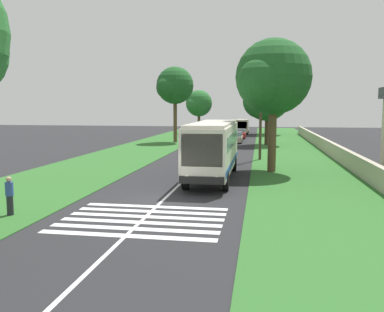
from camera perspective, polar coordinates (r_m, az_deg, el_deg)
The scene contains 18 objects.
ground at distance 20.81m, azimuth -4.24°, elevation -6.32°, with size 160.00×160.00×0.00m, color #262628.
grass_verge_left at distance 37.34m, azimuth -11.06°, elevation -0.55°, with size 120.00×8.00×0.04m, color #2D6628.
grass_verge_right at distance 35.17m, azimuth 14.85°, elevation -1.10°, with size 120.00×8.00×0.04m, color #2D6628.
centre_line at distance 35.33m, azimuth 1.50°, elevation -0.87°, with size 110.00×0.16×0.01m, color silver.
coach_bus at distance 27.09m, azimuth 2.99°, elevation 1.35°, with size 11.16×2.62×3.73m.
zebra_crossing at distance 17.70m, azimuth -6.79°, elevation -8.68°, with size 4.95×6.80×0.01m.
trailing_car_0 at distance 47.99m, azimuth 1.74°, elevation 1.95°, with size 4.30×1.78×1.43m.
trailing_car_1 at distance 55.05m, azimuth 6.04°, elevation 2.54°, with size 4.30×1.78×1.43m.
trailing_car_2 at distance 62.57m, azimuth 6.59°, elevation 3.04°, with size 4.30×1.78×1.43m.
trailing_minibus_0 at distance 73.24m, azimuth 6.97°, elevation 4.26°, with size 6.00×2.14×2.53m.
roadside_tree_left_0 at distance 55.06m, azimuth -2.43°, elevation 9.54°, with size 5.85×4.88×9.93m.
roadside_tree_left_1 at distance 74.24m, azimuth 0.90°, elevation 7.21°, with size 5.33×4.71×7.69m.
roadside_tree_right_0 at distance 30.40m, azimuth 10.93°, elevation 10.38°, with size 6.35×5.39×9.50m.
roadside_tree_right_1 at distance 72.43m, azimuth 10.58°, elevation 8.70°, with size 8.47×6.98×10.93m.
roadside_tree_right_2 at distance 51.63m, azimuth 10.09°, elevation 7.73°, with size 6.70×5.71×8.60m.
utility_pole at distance 37.11m, azimuth 9.48°, elevation 6.62°, with size 0.24×1.40×8.95m.
roadside_wall at distance 40.46m, azimuth 19.02°, elevation 0.72°, with size 70.00×0.40×1.31m, color #B2A893.
pedestrian at distance 19.59m, azimuth -23.89°, elevation -5.00°, with size 0.34×0.34×1.69m.
Camera 1 is at (-19.69, -4.81, 4.71)m, focal length 38.62 mm.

